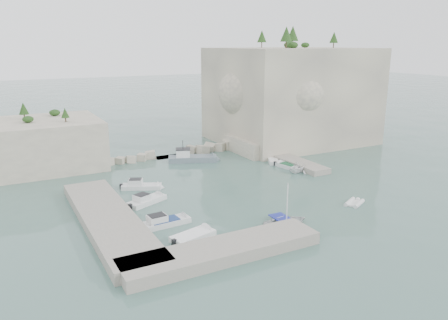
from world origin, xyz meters
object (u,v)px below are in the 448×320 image
motorboat_b (147,203)px  motorboat_a (142,189)px  tender_east_c (273,162)px  inflatable_dinghy (354,204)px  motorboat_d (165,225)px  tender_east_a (297,172)px  rowboat (286,226)px  tender_east_b (288,168)px  motorboat_e (193,239)px  work_boat (193,161)px  tender_east_d (264,158)px

motorboat_b → motorboat_a: size_ratio=0.97×
motorboat_a → tender_east_c: size_ratio=1.25×
inflatable_dinghy → tender_east_c: 19.71m
motorboat_d → tender_east_c: motorboat_d is taller
motorboat_d → tender_east_a: tender_east_a is taller
motorboat_a → rowboat: bearing=-36.7°
tender_east_a → tender_east_b: bearing=-17.1°
motorboat_e → motorboat_b: motorboat_b is taller
inflatable_dinghy → motorboat_b: bearing=124.1°
work_boat → tender_east_c: bearing=-8.3°
motorboat_b → tender_east_d: 25.45m
inflatable_dinghy → tender_east_b: (2.36, 15.87, 0.00)m
tender_east_b → work_boat: work_boat is taller
tender_east_d → tender_east_a: bearing=-175.8°
motorboat_d → rowboat: size_ratio=1.21×
motorboat_e → tender_east_a: 25.64m
motorboat_b → tender_east_b: size_ratio=1.11×
motorboat_d → work_boat: bearing=55.0°
motorboat_b → tender_east_c: (22.97, 8.07, 0.00)m
tender_east_d → tender_east_b: bearing=-173.9°
motorboat_a → tender_east_d: tender_east_d is taller
motorboat_b → tender_east_c: motorboat_b is taller
tender_east_b → tender_east_c: (-0.20, 3.72, 0.00)m
inflatable_dinghy → tender_east_a: size_ratio=0.83×
tender_east_a → tender_east_c: bearing=-11.7°
rowboat → tender_east_d: tender_east_d is taller
motorboat_e → tender_east_a: size_ratio=1.37×
motorboat_d → tender_east_d: 29.40m
motorboat_b → motorboat_a: bearing=54.2°
motorboat_b → inflatable_dinghy: motorboat_b is taller
rowboat → tender_east_b: bearing=-35.7°
motorboat_e → tender_east_b: 27.21m
motorboat_b → tender_east_b: motorboat_b is taller
motorboat_e → tender_east_b: (22.37, 15.48, 0.00)m
motorboat_a → tender_east_b: (22.11, -0.96, 0.00)m
tender_east_b → motorboat_b: bearing=88.5°
tender_east_c → tender_east_d: size_ratio=1.02×
tender_east_b → tender_east_c: same height
motorboat_e → work_boat: bearing=50.5°
tender_east_b → tender_east_c: bearing=-9.0°
motorboat_b → tender_east_c: size_ratio=1.21×
motorboat_b → tender_east_c: bearing=-5.1°
tender_east_d → work_boat: 11.50m
rowboat → work_boat: size_ratio=0.59×
motorboat_d → tender_east_b: (23.62, 11.26, 0.00)m
motorboat_b → tender_east_d: size_ratio=1.24×
tender_east_b → motorboat_a: bearing=75.4°
tender_east_a → tender_east_b: 2.51m
motorboat_e → motorboat_d: size_ratio=0.81×
inflatable_dinghy → tender_east_b: tender_east_b is taller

